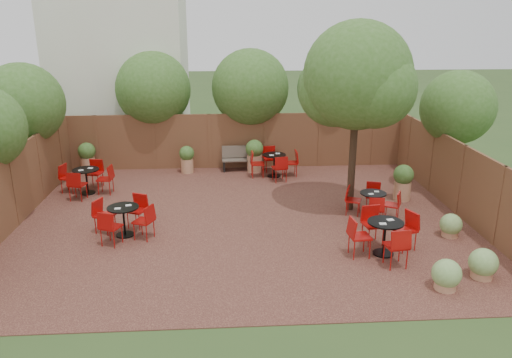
{
  "coord_description": "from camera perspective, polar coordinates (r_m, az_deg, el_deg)",
  "views": [
    {
      "loc": [
        -0.47,
        -12.69,
        5.27
      ],
      "look_at": [
        0.38,
        0.5,
        1.0
      ],
      "focal_mm": 35.2,
      "sensor_mm": 36.0,
      "label": 1
    }
  ],
  "objects": [
    {
      "name": "park_bench_right",
      "position": [
        17.97,
        -1.61,
        2.41
      ],
      "size": [
        1.45,
        0.54,
        0.88
      ],
      "rotation": [
        0.0,
        0.0,
        0.06
      ],
      "color": "brown",
      "rests_on": "courtyard_paving"
    },
    {
      "name": "bistro_tables",
      "position": [
        14.12,
        -1.92,
        -1.97
      ],
      "size": [
        9.89,
        7.81,
        0.93
      ],
      "color": "black",
      "rests_on": "courtyard_paving"
    },
    {
      "name": "fence_left",
      "position": [
        14.48,
        -25.93,
        -1.11
      ],
      "size": [
        0.08,
        10.0,
        2.0
      ],
      "primitive_type": "cube",
      "color": "brown",
      "rests_on": "ground"
    },
    {
      "name": "overhang_foliage",
      "position": [
        16.12,
        -8.41,
        8.77
      ],
      "size": [
        15.7,
        10.83,
        2.8
      ],
      "color": "#365F1E",
      "rests_on": "ground"
    },
    {
      "name": "ground",
      "position": [
        13.75,
        -1.44,
        -4.64
      ],
      "size": [
        80.0,
        80.0,
        0.0
      ],
      "primitive_type": "plane",
      "color": "#354F23",
      "rests_on": "ground"
    },
    {
      "name": "low_shrubs",
      "position": [
        11.92,
        22.26,
        -8.05
      ],
      "size": [
        1.78,
        3.07,
        0.65
      ],
      "color": "tan",
      "rests_on": "courtyard_paving"
    },
    {
      "name": "courtyard_tree",
      "position": [
        13.79,
        11.4,
        10.83
      ],
      "size": [
        2.97,
        2.9,
        5.24
      ],
      "rotation": [
        0.0,
        0.0,
        0.17
      ],
      "color": "black",
      "rests_on": "courtyard_paving"
    },
    {
      "name": "planters",
      "position": [
        17.0,
        -2.9,
        1.96
      ],
      "size": [
        10.72,
        4.0,
        1.15
      ],
      "color": "tan",
      "rests_on": "courtyard_paving"
    },
    {
      "name": "fence_right",
      "position": [
        14.87,
        22.3,
        -0.16
      ],
      "size": [
        0.08,
        10.0,
        2.0
      ],
      "primitive_type": "cube",
      "color": "brown",
      "rests_on": "ground"
    },
    {
      "name": "park_bench_left",
      "position": [
        17.97,
        -1.61,
        2.41
      ],
      "size": [
        1.43,
        0.49,
        0.88
      ],
      "rotation": [
        0.0,
        0.0,
        0.02
      ],
      "color": "brown",
      "rests_on": "courtyard_paving"
    },
    {
      "name": "fence_back",
      "position": [
        18.2,
        -2.1,
        4.33
      ],
      "size": [
        12.0,
        0.08,
        2.0
      ],
      "primitive_type": "cube",
      "color": "brown",
      "rests_on": "ground"
    },
    {
      "name": "neighbour_building",
      "position": [
        21.12,
        -15.13,
        13.86
      ],
      "size": [
        5.0,
        4.0,
        8.0
      ],
      "primitive_type": "cube",
      "color": "silver",
      "rests_on": "ground"
    },
    {
      "name": "courtyard_paving",
      "position": [
        13.74,
        -1.44,
        -4.6
      ],
      "size": [
        12.0,
        10.0,
        0.02
      ],
      "primitive_type": "cube",
      "color": "#3C1C18",
      "rests_on": "ground"
    }
  ]
}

